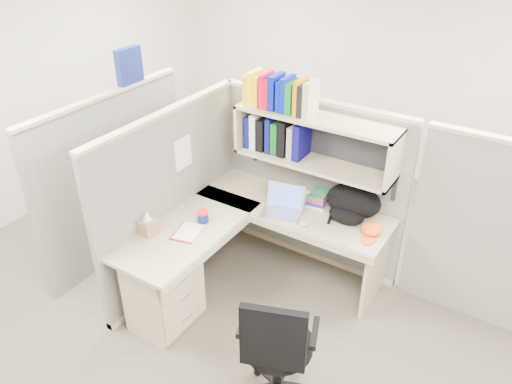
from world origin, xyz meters
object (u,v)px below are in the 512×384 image
Objects in this scene: desk at (199,269)px; snack_canister at (203,216)px; backpack at (351,204)px; task_chair at (277,362)px; laptop at (282,202)px.

snack_canister reaches higher than desk.
desk is at bearing -130.51° from backpack.
task_chair is at bearing -23.24° from desk.
task_chair is at bearing -83.25° from backpack.
backpack is at bearing 35.21° from snack_canister.
snack_canister is 0.10× the size of task_chair.
task_chair is (1.00, -0.43, -0.08)m from desk.
task_chair reaches higher than desk.
laptop reaches higher than desk.
desk is 17.38× the size of snack_canister.
backpack reaches higher than snack_canister.
snack_canister is (-0.50, -0.45, -0.07)m from laptop.
backpack is 1.48m from task_chair.
laptop is 0.33× the size of task_chair.
desk is 0.89m from laptop.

